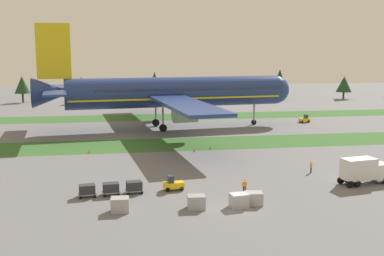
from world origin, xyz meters
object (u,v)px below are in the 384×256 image
at_px(pushback_tractor, 305,119).
at_px(taxiway_marker_0, 194,150).
at_px(uld_container_3, 254,198).
at_px(uld_container_1, 196,202).
at_px(uld_container_2, 239,200).
at_px(taxiway_marker_2, 210,148).
at_px(baggage_tug, 173,184).
at_px(ground_crew_marshaller, 311,167).
at_px(ground_crew_loader, 244,185).
at_px(taxiway_marker_1, 89,151).
at_px(cargo_dolly_lead, 134,186).
at_px(uld_container_0, 120,205).
at_px(catering_truck, 364,170).
at_px(cargo_dolly_third, 87,190).
at_px(airliner, 170,92).
at_px(cargo_dolly_second, 111,188).

bearing_deg(pushback_tractor, taxiway_marker_0, 125.82).
bearing_deg(uld_container_3, uld_container_1, -177.31).
height_order(pushback_tractor, uld_container_2, pushback_tractor).
distance_m(taxiway_marker_0, taxiway_marker_2, 3.66).
distance_m(baggage_tug, taxiway_marker_2, 26.51).
bearing_deg(taxiway_marker_2, pushback_tractor, 43.68).
height_order(ground_crew_marshaller, ground_crew_loader, same).
distance_m(pushback_tractor, taxiway_marker_1, 58.94).
xyz_separation_m(cargo_dolly_lead, uld_container_3, (13.63, -6.67, -0.17)).
distance_m(ground_crew_loader, uld_container_0, 16.35).
bearing_deg(baggage_tug, uld_container_1, 6.94).
distance_m(uld_container_0, taxiway_marker_1, 32.51).
xyz_separation_m(cargo_dolly_lead, uld_container_2, (11.71, -7.29, -0.11)).
distance_m(uld_container_1, uld_container_3, 6.86).
bearing_deg(catering_truck, taxiway_marker_2, -158.11).
bearing_deg(baggage_tug, taxiway_marker_2, 151.94).
relative_size(cargo_dolly_third, taxiway_marker_2, 4.70).
bearing_deg(airliner, uld_container_0, -18.43).
height_order(airliner, ground_crew_loader, airliner).
bearing_deg(uld_container_2, ground_crew_loader, 68.53).
bearing_deg(airliner, baggage_tug, -12.43).
distance_m(uld_container_0, taxiway_marker_2, 35.99).
bearing_deg(taxiway_marker_1, taxiway_marker_0, -5.77).
bearing_deg(ground_crew_loader, uld_container_2, -104.34).
bearing_deg(cargo_dolly_lead, pushback_tractor, 133.91).
bearing_deg(ground_crew_marshaller, pushback_tractor, -0.36).
bearing_deg(uld_container_3, taxiway_marker_0, 93.92).
relative_size(pushback_tractor, taxiway_marker_0, 4.04).
relative_size(uld_container_0, taxiway_marker_1, 2.96).
distance_m(cargo_dolly_third, catering_truck, 36.59).
bearing_deg(ground_crew_loader, uld_container_1, -137.26).
xyz_separation_m(cargo_dolly_lead, cargo_dolly_second, (-2.88, -0.32, 0.00)).
relative_size(baggage_tug, pushback_tractor, 1.00).
relative_size(airliner, catering_truck, 10.25).
xyz_separation_m(ground_crew_loader, uld_container_2, (-2.10, -5.34, -0.14)).
bearing_deg(uld_container_1, catering_truck, 14.98).
xyz_separation_m(pushback_tractor, taxiway_marker_1, (-51.67, -28.36, -0.48)).
xyz_separation_m(pushback_tractor, uld_container_2, (-33.00, -61.01, -0.01)).
height_order(catering_truck, taxiway_marker_0, catering_truck).
xyz_separation_m(cargo_dolly_second, catering_truck, (33.69, -0.25, 1.03)).
bearing_deg(taxiway_marker_1, pushback_tractor, 28.77).
distance_m(ground_crew_marshaller, taxiway_marker_0, 22.67).
xyz_separation_m(cargo_dolly_second, cargo_dolly_third, (-2.88, -0.32, 0.00)).
relative_size(airliner, ground_crew_marshaller, 42.71).
height_order(ground_crew_loader, taxiway_marker_2, ground_crew_loader).
distance_m(airliner, cargo_dolly_second, 52.25).
distance_m(airliner, baggage_tug, 50.03).
height_order(uld_container_3, taxiway_marker_0, uld_container_3).
relative_size(cargo_dolly_lead, uld_container_1, 1.18).
relative_size(ground_crew_marshaller, uld_container_3, 0.87).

